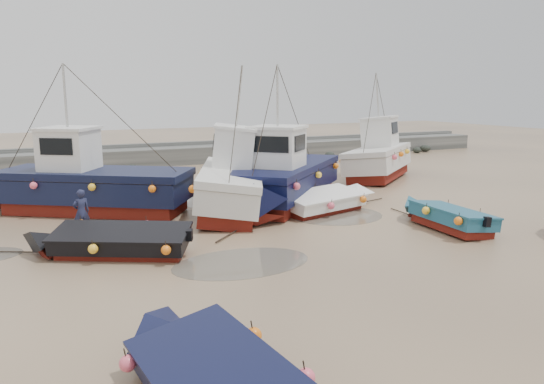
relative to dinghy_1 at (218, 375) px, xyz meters
The scene contains 14 objects.
ground 9.16m from the dinghy_1, 55.97° to the left, with size 120.00×120.00×0.00m, color tan.
seawall 30.02m from the dinghy_1, 80.09° to the left, with size 60.00×4.92×1.50m.
puddle_a 7.43m from the dinghy_1, 64.12° to the left, with size 4.32×4.32×0.01m, color #61594C.
puddle_b 14.18m from the dinghy_1, 49.10° to the left, with size 3.92×3.92×0.01m, color #61594C.
puddle_d 17.80m from the dinghy_1, 68.34° to the left, with size 5.52×5.52×0.01m, color #61594C.
dinghy_1 is the anchor object (origin of this frame).
dinghy_2 13.77m from the dinghy_1, 31.27° to the left, with size 2.25×5.67×1.43m.
dinghy_4 9.25m from the dinghy_1, 90.96° to the left, with size 6.12×3.92×1.43m.
dinghy_5 14.97m from the dinghy_1, 51.23° to the left, with size 6.18×2.87×1.43m.
cabin_boat_0 16.07m from the dinghy_1, 90.72° to the left, with size 10.00×7.52×6.22m.
cabin_boat_1 14.93m from the dinghy_1, 67.94° to the left, with size 5.58×9.95×6.22m.
cabin_boat_2 15.65m from the dinghy_1, 59.03° to the left, with size 9.24×8.75×6.22m.
cabin_boat_3 24.96m from the dinghy_1, 46.29° to the left, with size 8.17×6.76×6.22m.
person 12.31m from the dinghy_1, 93.12° to the left, with size 0.60×0.40×1.66m, color #1E223D.
Camera 1 is at (-7.82, -15.09, 5.08)m, focal length 35.00 mm.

